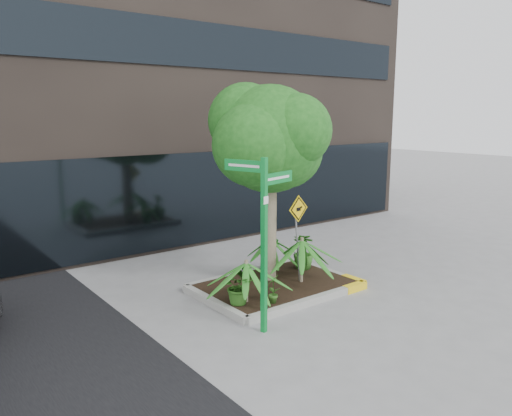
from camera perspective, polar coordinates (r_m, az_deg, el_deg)
ground at (r=10.63m, az=2.48°, el=-9.96°), size 80.00×80.00×0.00m
planter at (r=10.93m, az=2.49°, el=-8.80°), size 3.35×2.36×0.15m
tree at (r=10.64m, az=1.54°, el=7.86°), size 2.94×2.61×4.41m
palm_front at (r=10.77m, az=5.27°, el=-3.71°), size 1.11×1.11×1.24m
palm_left at (r=9.63m, az=-1.13°, el=-6.28°), size 0.95×0.95×1.05m
palm_back at (r=11.49m, az=1.67°, el=-3.54°), size 0.93×0.93×1.03m
shrub_a at (r=9.67m, az=-2.18°, el=-8.85°), size 0.86×0.86×0.72m
shrub_b at (r=11.83m, az=5.44°, el=-4.93°), size 0.67×0.67×0.85m
shrub_c at (r=9.73m, az=1.99°, el=-9.16°), size 0.42×0.42×0.58m
shrub_d at (r=11.73m, az=1.58°, el=-4.99°), size 0.57×0.57×0.86m
street_sign_post at (r=8.46m, az=0.84°, el=-2.01°), size 1.05×0.88×3.05m
cattle_sign at (r=10.78m, az=4.81°, el=-1.76°), size 0.58×0.23×1.89m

